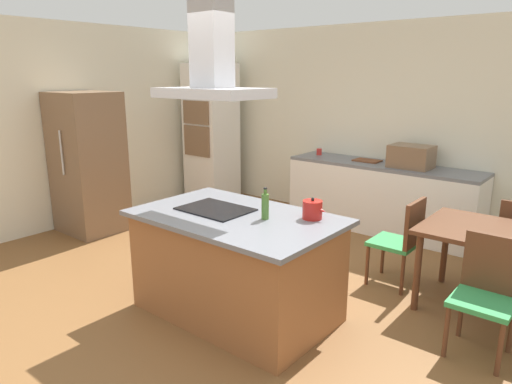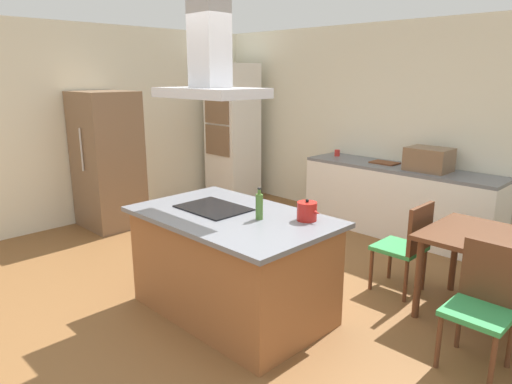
# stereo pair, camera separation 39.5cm
# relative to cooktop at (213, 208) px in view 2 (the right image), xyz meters

# --- Properties ---
(ground) EXTENTS (16.00, 16.00, 0.00)m
(ground) POSITION_rel_cooktop_xyz_m (0.24, 1.50, -0.91)
(ground) COLOR brown
(wall_back) EXTENTS (7.20, 0.10, 2.70)m
(wall_back) POSITION_rel_cooktop_xyz_m (0.24, 3.25, 0.44)
(wall_back) COLOR silver
(wall_back) RESTS_ON ground
(wall_left) EXTENTS (0.10, 8.80, 2.70)m
(wall_left) POSITION_rel_cooktop_xyz_m (-3.21, 1.00, 0.44)
(wall_left) COLOR silver
(wall_left) RESTS_ON ground
(kitchen_island) EXTENTS (1.73, 1.08, 0.90)m
(kitchen_island) POSITION_rel_cooktop_xyz_m (0.24, 0.00, -0.45)
(kitchen_island) COLOR #995B33
(kitchen_island) RESTS_ON ground
(cooktop) EXTENTS (0.60, 0.44, 0.01)m
(cooktop) POSITION_rel_cooktop_xyz_m (0.00, 0.00, 0.00)
(cooktop) COLOR black
(cooktop) RESTS_ON kitchen_island
(tea_kettle) EXTENTS (0.21, 0.16, 0.18)m
(tea_kettle) POSITION_rel_cooktop_xyz_m (0.78, 0.32, 0.07)
(tea_kettle) COLOR #B21E19
(tea_kettle) RESTS_ON kitchen_island
(olive_oil_bottle) EXTENTS (0.06, 0.06, 0.26)m
(olive_oil_bottle) POSITION_rel_cooktop_xyz_m (0.49, 0.07, 0.10)
(olive_oil_bottle) COLOR #47722D
(olive_oil_bottle) RESTS_ON kitchen_island
(back_counter) EXTENTS (2.51, 0.62, 0.90)m
(back_counter) POSITION_rel_cooktop_xyz_m (0.23, 2.88, -0.46)
(back_counter) COLOR white
(back_counter) RESTS_ON ground
(countertop_microwave) EXTENTS (0.50, 0.38, 0.28)m
(countertop_microwave) POSITION_rel_cooktop_xyz_m (0.59, 2.88, 0.13)
(countertop_microwave) COLOR brown
(countertop_microwave) RESTS_ON back_counter
(coffee_mug_red) EXTENTS (0.08, 0.08, 0.09)m
(coffee_mug_red) POSITION_rel_cooktop_xyz_m (-0.78, 2.95, 0.04)
(coffee_mug_red) COLOR red
(coffee_mug_red) RESTS_ON back_counter
(cutting_board) EXTENTS (0.34, 0.24, 0.02)m
(cutting_board) POSITION_rel_cooktop_xyz_m (-0.02, 2.93, 0.00)
(cutting_board) COLOR brown
(cutting_board) RESTS_ON back_counter
(wall_oven_stack) EXTENTS (0.70, 0.66, 2.20)m
(wall_oven_stack) POSITION_rel_cooktop_xyz_m (-2.66, 2.65, 0.20)
(wall_oven_stack) COLOR white
(wall_oven_stack) RESTS_ON ground
(refrigerator) EXTENTS (0.80, 0.73, 1.82)m
(refrigerator) POSITION_rel_cooktop_xyz_m (-2.74, 0.45, 0.00)
(refrigerator) COLOR brown
(refrigerator) RESTS_ON ground
(chair_at_left_end) EXTENTS (0.42, 0.42, 0.89)m
(chair_at_left_end) POSITION_rel_cooktop_xyz_m (1.12, 1.42, -0.40)
(chair_at_left_end) COLOR #33934C
(chair_at_left_end) RESTS_ON ground
(chair_facing_island) EXTENTS (0.42, 0.42, 0.89)m
(chair_facing_island) POSITION_rel_cooktop_xyz_m (2.04, 0.76, -0.40)
(chair_facing_island) COLOR #33934C
(chair_facing_island) RESTS_ON ground
(range_hood) EXTENTS (0.90, 0.55, 0.78)m
(range_hood) POSITION_rel_cooktop_xyz_m (0.00, 0.00, 1.20)
(range_hood) COLOR #ADADB2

